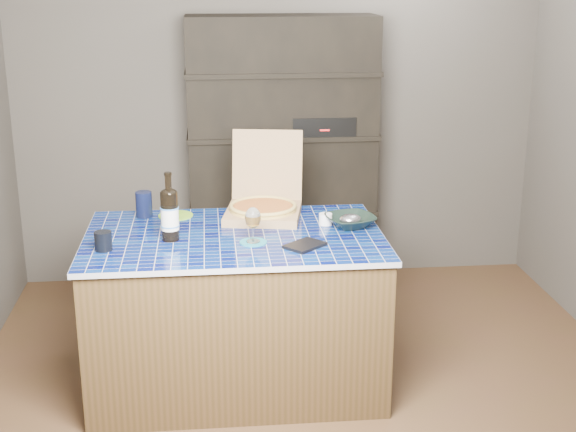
{
  "coord_description": "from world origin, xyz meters",
  "views": [
    {
      "loc": [
        -0.48,
        -3.57,
        2.07
      ],
      "look_at": [
        -0.12,
        0.0,
        0.97
      ],
      "focal_mm": 50.0,
      "sensor_mm": 36.0,
      "label": 1
    }
  ],
  "objects": [
    {
      "name": "kitchen_island",
      "position": [
        -0.36,
        0.22,
        0.41
      ],
      "size": [
        1.48,
        0.94,
        0.81
      ],
      "rotation": [
        0.0,
        0.0,
        -0.0
      ],
      "color": "#4A331D",
      "rests_on": "floor"
    },
    {
      "name": "dvd_case",
      "position": [
        -0.04,
        -0.0,
        0.82
      ],
      "size": [
        0.22,
        0.22,
        0.01
      ],
      "primitive_type": "cube",
      "rotation": [
        0.0,
        0.0,
        -0.85
      ],
      "color": "black",
      "rests_on": "kitchen_island"
    },
    {
      "name": "shelving_unit",
      "position": [
        0.0,
        1.53,
        0.9
      ],
      "size": [
        1.2,
        0.41,
        1.8
      ],
      "color": "black",
      "rests_on": "floor"
    },
    {
      "name": "wine_glass",
      "position": [
        -0.28,
        0.08,
        0.93
      ],
      "size": [
        0.08,
        0.08,
        0.17
      ],
      "color": "white",
      "rests_on": "teal_trivet"
    },
    {
      "name": "pizza_box",
      "position": [
        -0.2,
        0.51,
        0.87
      ],
      "size": [
        0.46,
        0.53,
        0.42
      ],
      "rotation": [
        0.0,
        0.0,
        -0.18
      ],
      "color": "olive",
      "rests_on": "kitchen_island"
    },
    {
      "name": "white_jar",
      "position": [
        0.11,
        0.33,
        0.84
      ],
      "size": [
        0.07,
        0.07,
        0.06
      ],
      "primitive_type": "cylinder",
      "color": "white",
      "rests_on": "kitchen_island"
    },
    {
      "name": "bowl",
      "position": [
        0.23,
        0.28,
        0.84
      ],
      "size": [
        0.31,
        0.31,
        0.06
      ],
      "primitive_type": "imported",
      "rotation": [
        0.0,
        0.0,
        0.29
      ],
      "color": "black",
      "rests_on": "kitchen_island"
    },
    {
      "name": "mead_bottle",
      "position": [
        -0.67,
        0.17,
        0.94
      ],
      "size": [
        0.09,
        0.09,
        0.34
      ],
      "color": "black",
      "rests_on": "kitchen_island"
    },
    {
      "name": "room",
      "position": [
        0.0,
        0.0,
        1.25
      ],
      "size": [
        3.5,
        3.5,
        3.5
      ],
      "color": "#503322",
      "rests_on": "ground"
    },
    {
      "name": "navy_cup",
      "position": [
        -0.83,
        0.57,
        0.88
      ],
      "size": [
        0.09,
        0.09,
        0.14
      ],
      "primitive_type": "cylinder",
      "color": "black",
      "rests_on": "kitchen_island"
    },
    {
      "name": "foil_contents",
      "position": [
        0.23,
        0.28,
        0.85
      ],
      "size": [
        0.11,
        0.09,
        0.05
      ],
      "primitive_type": "ellipsoid",
      "color": "#ABA9B4",
      "rests_on": "bowl"
    },
    {
      "name": "teal_trivet",
      "position": [
        -0.28,
        0.08,
        0.81
      ],
      "size": [
        0.13,
        0.13,
        0.01
      ],
      "primitive_type": "cylinder",
      "color": "teal",
      "rests_on": "kitchen_island"
    },
    {
      "name": "tumbler",
      "position": [
        -0.98,
        0.05,
        0.86
      ],
      "size": [
        0.08,
        0.08,
        0.09
      ],
      "primitive_type": "cylinder",
      "color": "black",
      "rests_on": "kitchen_island"
    },
    {
      "name": "green_trivet",
      "position": [
        -0.66,
        0.56,
        0.81
      ],
      "size": [
        0.18,
        0.18,
        0.01
      ],
      "primitive_type": "cylinder",
      "color": "#77B927",
      "rests_on": "kitchen_island"
    }
  ]
}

